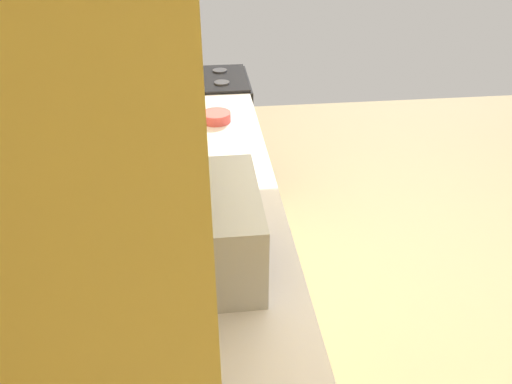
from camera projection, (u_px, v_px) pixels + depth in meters
name	position (u px, v px, depth m)	size (l,w,h in m)	color
ground_plane	(414.00, 321.00, 2.77)	(6.70, 6.70, 0.00)	tan
wall_back	(115.00, 129.00, 1.95)	(4.31, 0.12, 2.57)	#EDC87B
counter_run	(219.00, 334.00, 2.11)	(3.44, 0.64, 0.91)	#F2D779
upper_cabinets	(146.00, 17.00, 1.39)	(2.37, 0.30, 0.68)	#F2DD75
oven_range	(208.00, 134.00, 3.82)	(0.63, 0.66, 1.09)	black
microwave	(208.00, 229.00, 1.74)	(0.53, 0.39, 0.31)	#B7BABF
bowl	(216.00, 116.00, 2.93)	(0.18, 0.18, 0.06)	#D84C47
kettle	(225.00, 186.00, 2.17)	(0.20, 0.15, 0.15)	#B7BABF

